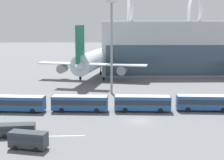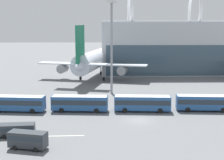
% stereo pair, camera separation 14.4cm
% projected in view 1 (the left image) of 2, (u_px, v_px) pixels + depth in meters
% --- Properties ---
extents(ground_plane, '(440.00, 440.00, 0.00)m').
position_uv_depth(ground_plane, '(139.00, 121.00, 62.17)').
color(ground_plane, slate).
extents(airliner_at_gate_far, '(33.26, 33.84, 16.68)m').
position_uv_depth(airliner_at_gate_far, '(93.00, 60.00, 103.93)').
color(airliner_at_gate_far, silver).
rests_on(airliner_at_gate_far, ground_plane).
extents(shuttle_bus_1, '(11.32, 3.67, 3.15)m').
position_uv_depth(shuttle_bus_1, '(17.00, 102.00, 68.02)').
color(shuttle_bus_1, '#285693').
rests_on(shuttle_bus_1, ground_plane).
extents(shuttle_bus_2, '(11.27, 3.41, 3.15)m').
position_uv_depth(shuttle_bus_2, '(80.00, 102.00, 68.17)').
color(shuttle_bus_2, '#285693').
rests_on(shuttle_bus_2, ground_plane).
extents(shuttle_bus_3, '(11.27, 3.37, 3.15)m').
position_uv_depth(shuttle_bus_3, '(142.00, 102.00, 68.17)').
color(shuttle_bus_3, '#285693').
rests_on(shuttle_bus_3, ground_plane).
extents(shuttle_bus_4, '(11.28, 3.47, 3.15)m').
position_uv_depth(shuttle_bus_4, '(204.00, 102.00, 68.63)').
color(shuttle_bus_4, '#285693').
rests_on(shuttle_bus_4, ground_plane).
extents(service_van_foreground, '(5.97, 2.63, 2.00)m').
position_uv_depth(service_van_foreground, '(16.00, 129.00, 53.57)').
color(service_van_foreground, '#2D3338').
rests_on(service_van_foreground, ground_plane).
extents(service_van_crossing, '(5.71, 3.20, 2.49)m').
position_uv_depth(service_van_crossing, '(28.00, 139.00, 48.36)').
color(service_van_crossing, '#2D3338').
rests_on(service_van_crossing, ground_plane).
extents(floodlight_mast, '(2.37, 2.37, 22.63)m').
position_uv_depth(floodlight_mast, '(112.00, 34.00, 83.07)').
color(floodlight_mast, gray).
rests_on(floodlight_mast, ground_plane).
extents(lane_stripe_1, '(11.19, 0.60, 0.01)m').
position_uv_depth(lane_stripe_1, '(49.00, 136.00, 53.86)').
color(lane_stripe_1, silver).
rests_on(lane_stripe_1, ground_plane).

